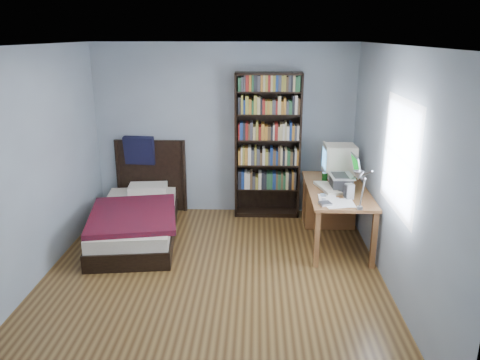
{
  "coord_description": "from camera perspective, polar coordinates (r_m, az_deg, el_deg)",
  "views": [
    {
      "loc": [
        0.47,
        -4.66,
        2.61
      ],
      "look_at": [
        0.28,
        0.64,
        0.94
      ],
      "focal_mm": 35.0,
      "sensor_mm": 36.0,
      "label": 1
    }
  ],
  "objects": [
    {
      "name": "phone_grey",
      "position": [
        5.57,
        10.17,
        -2.45
      ],
      "size": [
        0.06,
        0.1,
        0.02
      ],
      "primitive_type": "cube",
      "rotation": [
        0.0,
        0.0,
        -0.14
      ],
      "color": "gray",
      "rests_on": "desk"
    },
    {
      "name": "desk_lamp",
      "position": [
        4.91,
        14.31,
        0.1
      ],
      "size": [
        0.22,
        0.48,
        0.57
      ],
      "color": "#99999E",
      "rests_on": "desk"
    },
    {
      "name": "mouse",
      "position": [
        6.36,
        11.01,
        0.1
      ],
      "size": [
        0.07,
        0.12,
        0.04
      ],
      "primitive_type": "ellipsoid",
      "color": "silver",
      "rests_on": "desk"
    },
    {
      "name": "laptop",
      "position": [
        5.99,
        12.42,
        -0.03
      ],
      "size": [
        0.37,
        0.38,
        0.45
      ],
      "color": "#2D2D30",
      "rests_on": "desk"
    },
    {
      "name": "soda_can",
      "position": [
        6.25,
        10.28,
        0.29
      ],
      "size": [
        0.07,
        0.07,
        0.13
      ],
      "primitive_type": "cylinder",
      "color": "#073407",
      "rests_on": "desk"
    },
    {
      "name": "room",
      "position": [
        4.87,
        -3.28,
        1.25
      ],
      "size": [
        4.2,
        4.24,
        2.5
      ],
      "color": "#4A2F15",
      "rests_on": "ground"
    },
    {
      "name": "external_drive",
      "position": [
        5.45,
        10.35,
        -2.86
      ],
      "size": [
        0.15,
        0.15,
        0.03
      ],
      "primitive_type": "cube",
      "rotation": [
        0.0,
        0.0,
        0.28
      ],
      "color": "gray",
      "rests_on": "desk"
    },
    {
      "name": "phone_silver",
      "position": [
        5.73,
        10.1,
        -1.85
      ],
      "size": [
        0.05,
        0.1,
        0.02
      ],
      "primitive_type": "cube",
      "rotation": [
        0.0,
        0.0,
        0.03
      ],
      "color": "#BCBCC1",
      "rests_on": "desk"
    },
    {
      "name": "crt_monitor",
      "position": [
        6.41,
        11.94,
        2.48
      ],
      "size": [
        0.42,
        0.39,
        0.47
      ],
      "color": "beige",
      "rests_on": "desk"
    },
    {
      "name": "desk",
      "position": [
        6.56,
        11.0,
        -2.45
      ],
      "size": [
        0.75,
        1.54,
        0.73
      ],
      "color": "brown",
      "rests_on": "floor"
    },
    {
      "name": "bed",
      "position": [
        6.45,
        -12.36,
        -4.37
      ],
      "size": [
        1.29,
        2.13,
        1.16
      ],
      "color": "black",
      "rests_on": "floor"
    },
    {
      "name": "speaker",
      "position": [
        5.69,
        13.18,
        -1.35
      ],
      "size": [
        0.11,
        0.11,
        0.18
      ],
      "primitive_type": "cube",
      "rotation": [
        0.0,
        0.0,
        0.25
      ],
      "color": "gray",
      "rests_on": "desk"
    },
    {
      "name": "bookshelf",
      "position": [
        6.78,
        3.38,
        4.15
      ],
      "size": [
        0.94,
        0.3,
        2.1
      ],
      "color": "black",
      "rests_on": "floor"
    },
    {
      "name": "keyboard",
      "position": [
        6.0,
        10.63,
        -0.96
      ],
      "size": [
        0.32,
        0.53,
        0.05
      ],
      "primitive_type": "cube",
      "rotation": [
        0.0,
        0.07,
        0.25
      ],
      "color": "beige",
      "rests_on": "desk"
    }
  ]
}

